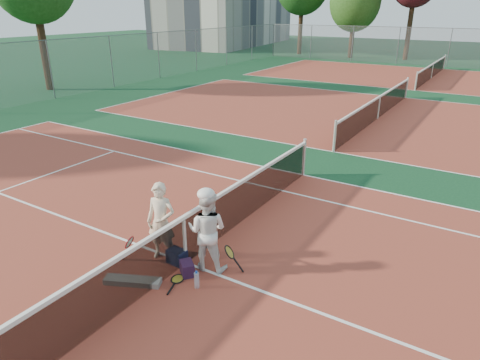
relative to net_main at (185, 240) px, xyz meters
The scene contains 19 objects.
ground 0.51m from the net_main, ahead, with size 130.00×130.00×0.00m, color #0F381E.
court_main 0.51m from the net_main, ahead, with size 23.77×10.97×0.01m, color maroon.
court_far_a 13.51m from the net_main, 90.00° to the left, with size 23.77×10.97×0.01m, color maroon.
court_far_b 27.00m from the net_main, 90.00° to the left, with size 23.77×10.97×0.01m, color maroon.
net_main is the anchor object (origin of this frame).
net_far_a 13.50m from the net_main, 90.00° to the left, with size 0.10×10.98×1.02m, color black, non-canonical shape.
net_far_b 27.00m from the net_main, 90.00° to the left, with size 0.10×10.98×1.02m, color black, non-canonical shape.
fence_back 34.01m from the net_main, 90.00° to the left, with size 32.00×0.06×3.00m, color slate, non-canonical shape.
fence_left 17.39m from the net_main, 157.13° to the left, with size 54.50×0.06×3.00m, color slate, non-canonical shape.
player_a 0.58m from the net_main, behind, with size 0.57×0.38×1.57m, color beige.
player_b 0.53m from the net_main, 15.42° to the left, with size 0.76×0.59×1.56m, color white.
racket_red 1.09m from the net_main, 150.67° to the right, with size 0.28×0.27×0.56m, color maroon, non-canonical shape.
racket_black_held 0.92m from the net_main, 15.74° to the left, with size 0.36×0.27×0.51m, color black, non-canonical shape.
racket_spare 0.74m from the net_main, 67.66° to the right, with size 0.60×0.27×0.03m, color black, non-canonical shape.
sports_bag_navy 0.40m from the net_main, 149.81° to the right, with size 0.36×0.25×0.29m, color black.
sports_bag_purple 0.54m from the net_main, 47.58° to the right, with size 0.32×0.22×0.26m, color #26102C.
net_cover_canvas 1.19m from the net_main, 111.04° to the right, with size 1.02×0.24×0.11m, color slate.
water_bottle 0.90m from the net_main, 37.87° to the right, with size 0.09×0.09×0.30m, color #C8E5FD.
tree_back_1 37.95m from the net_main, 103.75° to the left, with size 4.67×4.67×7.71m.
Camera 1 is at (4.60, -5.42, 4.59)m, focal length 32.00 mm.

